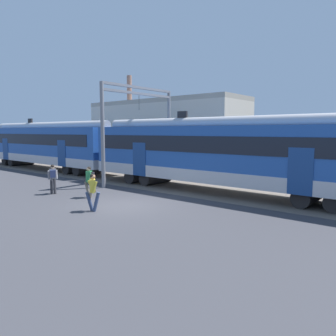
# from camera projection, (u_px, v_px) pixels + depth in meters

# --- Properties ---
(ground_plane) EXTENTS (160.00, 160.00, 0.00)m
(ground_plane) POSITION_uv_depth(u_px,v_px,m) (125.00, 205.00, 15.63)
(ground_plane) COLOR #38383D
(track_bed) EXTENTS (80.00, 4.40, 0.01)m
(track_bed) POSITION_uv_depth(u_px,v_px,m) (98.00, 176.00, 25.81)
(track_bed) COLOR #605951
(track_bed) RESTS_ON ground
(commuter_train) EXTENTS (38.05, 3.07, 4.73)m
(commuter_train) POSITION_uv_depth(u_px,v_px,m) (119.00, 148.00, 23.98)
(commuter_train) COLOR silver
(commuter_train) RESTS_ON ground
(pedestrian_grey) EXTENTS (0.57, 0.66, 1.67)m
(pedestrian_grey) POSITION_uv_depth(u_px,v_px,m) (53.00, 177.00, 18.28)
(pedestrian_grey) COLOR #28282D
(pedestrian_grey) RESTS_ON ground
(pedestrian_green) EXTENTS (0.71, 0.51, 1.67)m
(pedestrian_green) POSITION_uv_depth(u_px,v_px,m) (90.00, 179.00, 17.29)
(pedestrian_green) COLOR #6B6051
(pedestrian_green) RESTS_ON ground
(pedestrian_yellow) EXTENTS (0.67, 0.50, 1.67)m
(pedestrian_yellow) POSITION_uv_depth(u_px,v_px,m) (93.00, 190.00, 14.33)
(pedestrian_yellow) COLOR navy
(pedestrian_yellow) RESTS_ON ground
(catenary_gantry) EXTENTS (0.24, 6.64, 6.53)m
(catenary_gantry) POSITION_uv_depth(u_px,v_px,m) (139.00, 119.00, 22.42)
(catenary_gantry) COLOR gray
(catenary_gantry) RESTS_ON ground
(background_building) EXTENTS (15.85, 5.00, 9.20)m
(background_building) POSITION_uv_depth(u_px,v_px,m) (164.00, 134.00, 31.26)
(background_building) COLOR beige
(background_building) RESTS_ON ground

